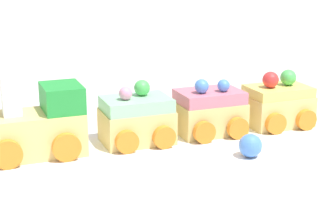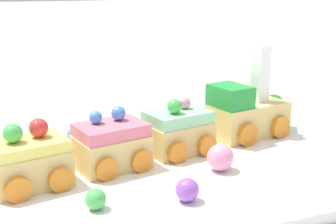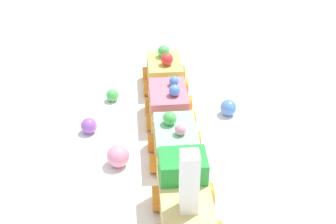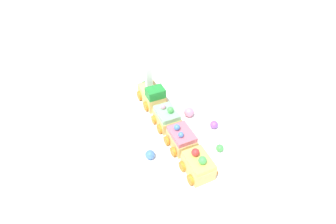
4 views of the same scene
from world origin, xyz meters
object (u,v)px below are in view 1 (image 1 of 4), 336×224
(gumball_pink, at_px, (113,112))
(gumball_green, at_px, (221,103))
(cake_car_mint, at_px, (137,120))
(cake_car_strawberry, at_px, (210,113))
(gumball_blue, at_px, (250,146))
(gumball_purple, at_px, (158,101))
(cake_car_lemon, at_px, (278,105))
(cake_train_locomotive, at_px, (24,128))

(gumball_pink, bearing_deg, gumball_green, -164.80)
(cake_car_mint, height_order, cake_car_strawberry, cake_car_mint)
(cake_car_strawberry, relative_size, gumball_green, 4.33)
(gumball_pink, relative_size, gumball_green, 1.50)
(cake_car_strawberry, height_order, gumball_blue, cake_car_strawberry)
(cake_car_mint, height_order, gumball_pink, cake_car_mint)
(cake_car_mint, height_order, gumball_blue, cake_car_mint)
(gumball_pink, relative_size, gumball_blue, 1.21)
(gumball_blue, bearing_deg, cake_car_strawberry, -74.97)
(gumball_blue, xyz_separation_m, gumball_purple, (0.07, -0.20, -0.00))
(cake_car_strawberry, xyz_separation_m, gumball_purple, (0.05, -0.11, -0.01))
(gumball_pink, bearing_deg, cake_car_lemon, 169.73)
(cake_train_locomotive, distance_m, gumball_green, 0.29)
(cake_car_mint, height_order, gumball_green, cake_car_mint)
(cake_train_locomotive, height_order, cake_car_mint, cake_train_locomotive)
(gumball_blue, bearing_deg, cake_train_locomotive, -10.61)
(cake_car_strawberry, distance_m, gumball_purple, 0.12)
(cake_car_mint, bearing_deg, cake_car_lemon, 179.95)
(cake_car_strawberry, height_order, cake_car_lemon, cake_car_lemon)
(cake_train_locomotive, bearing_deg, gumball_pink, -147.06)
(cake_car_mint, relative_size, gumball_pink, 2.88)
(cake_car_mint, distance_m, gumball_green, 0.17)
(cake_car_strawberry, xyz_separation_m, gumball_green, (-0.04, -0.10, -0.02))
(gumball_purple, bearing_deg, cake_train_locomotive, 43.21)
(cake_train_locomotive, bearing_deg, cake_car_lemon, 179.99)
(cake_train_locomotive, bearing_deg, cake_car_mint, -179.96)
(gumball_pink, distance_m, gumball_green, 0.16)
(cake_train_locomotive, bearing_deg, gumball_blue, 157.78)
(cake_car_mint, xyz_separation_m, gumball_pink, (0.02, -0.07, -0.01))
(cake_train_locomotive, relative_size, cake_car_lemon, 1.64)
(cake_car_strawberry, relative_size, gumball_blue, 3.47)
(cake_train_locomotive, distance_m, cake_car_lemon, 0.31)
(cake_train_locomotive, xyz_separation_m, gumball_green, (-0.25, -0.14, -0.02))
(cake_car_mint, height_order, gumball_purple, cake_car_mint)
(cake_train_locomotive, height_order, cake_car_strawberry, cake_train_locomotive)
(gumball_green, xyz_separation_m, gumball_blue, (0.02, 0.18, 0.00))
(cake_car_mint, distance_m, gumball_purple, 0.14)
(gumball_pink, xyz_separation_m, gumball_green, (-0.15, -0.04, -0.01))
(gumball_green, bearing_deg, cake_car_mint, 41.52)
(cake_car_lemon, distance_m, gumball_green, 0.09)
(cake_car_mint, relative_size, gumball_purple, 3.73)
(cake_car_strawberry, bearing_deg, gumball_pink, -38.30)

